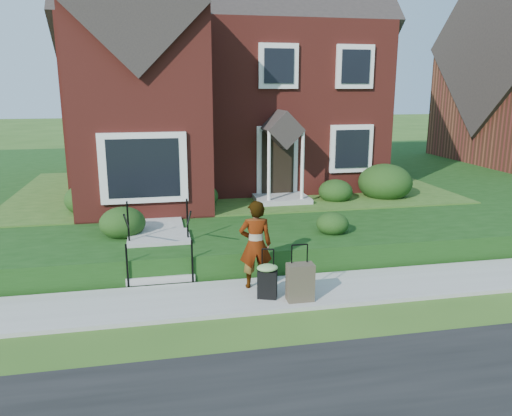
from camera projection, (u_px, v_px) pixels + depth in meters
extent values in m
plane|color=#2D5119|center=(290.00, 294.00, 9.91)|extent=(120.00, 120.00, 0.00)
cube|color=#9E9B93|center=(290.00, 292.00, 9.90)|extent=(60.00, 1.60, 0.08)
cube|color=#15390F|center=(314.00, 177.00, 20.99)|extent=(44.00, 20.00, 0.60)
cube|color=#9E9B93|center=(158.00, 210.00, 14.04)|extent=(1.20, 6.00, 0.06)
cube|color=maroon|center=(221.00, 106.00, 18.64)|extent=(10.00, 8.00, 5.40)
cube|color=maroon|center=(142.00, 114.00, 13.53)|extent=(3.60, 2.40, 5.40)
cube|color=white|center=(144.00, 168.00, 12.75)|extent=(2.20, 0.30, 1.80)
cube|color=black|center=(278.00, 165.00, 15.40)|extent=(1.00, 0.12, 2.10)
cube|color=black|center=(351.00, 149.00, 15.77)|extent=(1.40, 0.10, 1.50)
cube|color=#9E9B93|center=(161.00, 278.00, 10.34)|extent=(1.40, 0.30, 0.15)
cube|color=#9E9B93|center=(160.00, 266.00, 10.59)|extent=(1.40, 0.30, 0.15)
cube|color=#9E9B93|center=(160.00, 255.00, 10.84)|extent=(1.40, 0.30, 0.15)
cube|color=#9E9B93|center=(159.00, 244.00, 11.09)|extent=(1.40, 0.30, 0.15)
cube|color=#9E9B93|center=(159.00, 237.00, 11.61)|extent=(1.40, 0.80, 0.15)
cylinder|color=black|center=(127.00, 265.00, 9.98)|extent=(0.04, 0.04, 0.90)
cylinder|color=black|center=(128.00, 221.00, 10.98)|extent=(0.04, 0.04, 0.90)
cylinder|color=black|center=(192.00, 261.00, 10.23)|extent=(0.04, 0.04, 0.90)
cylinder|color=black|center=(187.00, 218.00, 11.23)|extent=(0.04, 0.04, 0.90)
ellipsoid|color=black|center=(88.00, 196.00, 13.87)|extent=(1.29, 1.29, 0.90)
ellipsoid|color=black|center=(201.00, 194.00, 14.60)|extent=(1.03, 1.03, 0.72)
ellipsoid|color=black|center=(336.00, 189.00, 15.26)|extent=(1.04, 1.04, 0.73)
ellipsoid|color=black|center=(385.00, 179.00, 15.70)|extent=(1.69, 1.69, 1.18)
ellipsoid|color=black|center=(122.00, 220.00, 11.70)|extent=(1.07, 1.07, 0.75)
ellipsoid|color=black|center=(333.00, 222.00, 11.93)|extent=(0.78, 0.78, 0.55)
imported|color=#999999|center=(256.00, 244.00, 9.87)|extent=(0.69, 0.48, 1.79)
cube|color=black|center=(267.00, 284.00, 9.48)|extent=(0.41, 0.31, 0.55)
cylinder|color=black|center=(267.00, 250.00, 9.32)|extent=(0.22, 0.10, 0.03)
cylinder|color=black|center=(262.00, 261.00, 9.35)|extent=(0.02, 0.02, 0.41)
cylinder|color=black|center=(273.00, 260.00, 9.39)|extent=(0.02, 0.02, 0.41)
cylinder|color=black|center=(261.00, 297.00, 9.52)|extent=(0.06, 0.07, 0.06)
cylinder|color=black|center=(274.00, 296.00, 9.57)|extent=(0.06, 0.07, 0.06)
ellipsoid|color=#73A15C|center=(267.00, 268.00, 9.40)|extent=(0.49, 0.45, 0.13)
cube|color=#4A4131|center=(300.00, 282.00, 9.36)|extent=(0.50, 0.28, 0.72)
cylinder|color=black|center=(301.00, 246.00, 9.19)|extent=(0.30, 0.03, 0.03)
cylinder|color=black|center=(293.00, 256.00, 9.20)|extent=(0.02, 0.02, 0.35)
cylinder|color=black|center=(309.00, 255.00, 9.26)|extent=(0.02, 0.02, 0.35)
cylinder|color=black|center=(291.00, 299.00, 9.40)|extent=(0.04, 0.06, 0.06)
cylinder|color=black|center=(309.00, 298.00, 9.47)|extent=(0.04, 0.06, 0.06)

